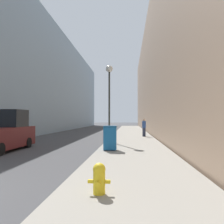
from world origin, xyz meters
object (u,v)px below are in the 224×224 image
(pedestrian_on_sidewalk, at_px, (144,128))
(fire_hydrant, at_px, (99,178))
(pickup_truck, at_px, (2,134))
(lamppost, at_px, (109,87))
(trash_bin, at_px, (110,138))

(pedestrian_on_sidewalk, bearing_deg, fire_hydrant, -97.38)
(pickup_truck, height_order, pedestrian_on_sidewalk, pickup_truck)
(pickup_truck, bearing_deg, lamppost, 32.98)
(trash_bin, xyz_separation_m, lamppost, (-0.42, 4.11, 3.33))
(fire_hydrant, height_order, lamppost, lamppost)
(lamppost, bearing_deg, trash_bin, -84.17)
(pickup_truck, bearing_deg, pedestrian_on_sidewalk, 45.59)
(fire_hydrant, bearing_deg, pickup_truck, 132.95)
(lamppost, xyz_separation_m, pedestrian_on_sidewalk, (2.84, 5.07, -3.16))
(trash_bin, height_order, pickup_truck, pickup_truck)
(trash_bin, relative_size, pedestrian_on_sidewalk, 0.77)
(fire_hydrant, xyz_separation_m, pedestrian_on_sidewalk, (2.07, 15.97, 0.48))
(trash_bin, bearing_deg, lamppost, 95.83)
(fire_hydrant, relative_size, pickup_truck, 0.14)
(fire_hydrant, xyz_separation_m, trash_bin, (-0.35, 6.78, 0.31))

